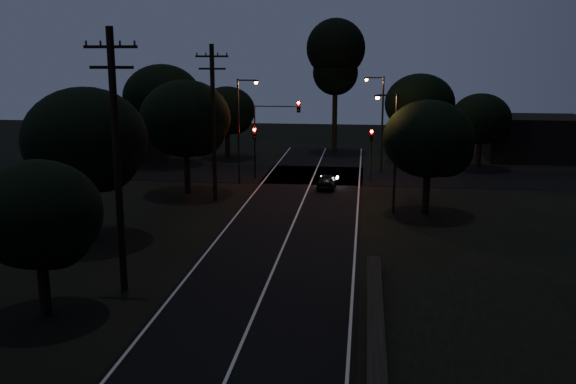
# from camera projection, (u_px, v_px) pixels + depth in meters

# --- Properties ---
(road_surface) EXTENTS (60.00, 70.00, 0.03)m
(road_surface) POSITION_uv_depth(u_px,v_px,m) (301.00, 206.00, 42.48)
(road_surface) COLOR black
(road_surface) RESTS_ON ground
(utility_pole_mid) EXTENTS (2.20, 0.30, 11.00)m
(utility_pole_mid) POSITION_uv_depth(u_px,v_px,m) (117.00, 158.00, 26.32)
(utility_pole_mid) COLOR black
(utility_pole_mid) RESTS_ON ground
(utility_pole_far) EXTENTS (2.20, 0.30, 10.50)m
(utility_pole_far) POSITION_uv_depth(u_px,v_px,m) (213.00, 121.00, 42.86)
(utility_pole_far) COLOR black
(utility_pole_far) RESTS_ON ground
(tree_left_b) EXTENTS (4.81, 4.81, 6.11)m
(tree_left_b) POSITION_uv_depth(u_px,v_px,m) (41.00, 217.00, 23.91)
(tree_left_b) COLOR black
(tree_left_b) RESTS_ON ground
(tree_left_c) EXTENTS (6.53, 6.53, 8.25)m
(tree_left_c) POSITION_uv_depth(u_px,v_px,m) (89.00, 143.00, 33.57)
(tree_left_c) COLOR black
(tree_left_c) RESTS_ON ground
(tree_left_d) EXTENTS (6.40, 6.40, 8.11)m
(tree_left_d) POSITION_uv_depth(u_px,v_px,m) (188.00, 121.00, 44.99)
(tree_left_d) COLOR black
(tree_left_d) RESTS_ON ground
(tree_far_nw) EXTENTS (5.36, 5.36, 6.80)m
(tree_far_nw) POSITION_uv_depth(u_px,v_px,m) (229.00, 112.00, 60.77)
(tree_far_nw) COLOR black
(tree_far_nw) RESTS_ON ground
(tree_far_w) EXTENTS (7.01, 7.01, 8.93)m
(tree_far_w) POSITION_uv_depth(u_px,v_px,m) (165.00, 100.00, 57.13)
(tree_far_w) COLOR black
(tree_far_w) RESTS_ON ground
(tree_far_ne) EXTENTS (6.38, 6.38, 8.07)m
(tree_far_ne) POSITION_uv_depth(u_px,v_px,m) (422.00, 105.00, 58.45)
(tree_far_ne) COLOR black
(tree_far_ne) RESTS_ON ground
(tree_far_e) EXTENTS (5.13, 5.13, 6.51)m
(tree_far_e) POSITION_uv_depth(u_px,v_px,m) (483.00, 120.00, 55.20)
(tree_far_e) COLOR black
(tree_far_e) RESTS_ON ground
(tree_right_a) EXTENTS (5.62, 5.62, 7.15)m
(tree_right_a) POSITION_uv_depth(u_px,v_px,m) (432.00, 141.00, 39.32)
(tree_right_a) COLOR black
(tree_right_a) RESTS_ON ground
(tall_pine) EXTENTS (5.82, 5.82, 13.24)m
(tall_pine) POSITION_uv_depth(u_px,v_px,m) (336.00, 56.00, 63.46)
(tall_pine) COLOR black
(tall_pine) RESTS_ON ground
(building_left) EXTENTS (10.00, 8.00, 4.40)m
(building_left) POSITION_uv_depth(u_px,v_px,m) (125.00, 131.00, 64.60)
(building_left) COLOR black
(building_left) RESTS_ON ground
(building_right) EXTENTS (9.00, 7.00, 4.00)m
(building_right) POSITION_uv_depth(u_px,v_px,m) (533.00, 138.00, 60.91)
(building_right) COLOR black
(building_right) RESTS_ON ground
(signal_left) EXTENTS (0.28, 0.35, 4.10)m
(signal_left) POSITION_uv_depth(u_px,v_px,m) (255.00, 144.00, 51.01)
(signal_left) COLOR black
(signal_left) RESTS_ON ground
(signal_right) EXTENTS (0.28, 0.35, 4.10)m
(signal_right) POSITION_uv_depth(u_px,v_px,m) (371.00, 146.00, 49.93)
(signal_right) COLOR black
(signal_right) RESTS_ON ground
(signal_mast) EXTENTS (3.70, 0.35, 6.25)m
(signal_mast) POSITION_uv_depth(u_px,v_px,m) (276.00, 125.00, 50.49)
(signal_mast) COLOR black
(signal_mast) RESTS_ON ground
(streetlight_a) EXTENTS (1.66, 0.26, 8.00)m
(streetlight_a) POSITION_uv_depth(u_px,v_px,m) (241.00, 124.00, 48.78)
(streetlight_a) COLOR black
(streetlight_a) RESTS_ON ground
(streetlight_b) EXTENTS (1.66, 0.26, 8.00)m
(streetlight_b) POSITION_uv_depth(u_px,v_px,m) (380.00, 117.00, 53.35)
(streetlight_b) COLOR black
(streetlight_b) RESTS_ON ground
(streetlight_c) EXTENTS (1.46, 0.26, 7.50)m
(streetlight_c) POSITION_uv_depth(u_px,v_px,m) (393.00, 145.00, 39.77)
(streetlight_c) COLOR black
(streetlight_c) RESTS_ON ground
(car) EXTENTS (1.53, 3.33, 1.11)m
(car) POSITION_uv_depth(u_px,v_px,m) (327.00, 181.00, 47.71)
(car) COLOR black
(car) RESTS_ON ground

